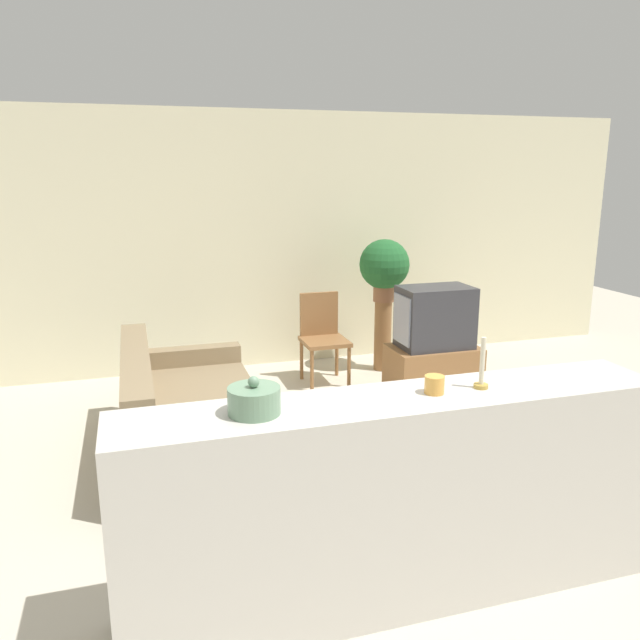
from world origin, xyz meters
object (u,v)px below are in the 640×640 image
(potted_plant, at_px, (384,266))
(decorative_bowl, at_px, (254,400))
(couch, at_px, (188,419))
(television, at_px, (435,317))
(wooden_chair, at_px, (323,333))

(potted_plant, relative_size, decorative_bowl, 2.83)
(couch, bearing_deg, television, 13.63)
(couch, distance_m, decorative_bowl, 2.13)
(potted_plant, bearing_deg, couch, -145.75)
(television, bearing_deg, couch, -166.37)
(potted_plant, distance_m, decorative_bowl, 4.00)
(decorative_bowl, bearing_deg, potted_plant, 59.25)
(couch, height_order, decorative_bowl, decorative_bowl)
(potted_plant, xyz_separation_m, decorative_bowl, (-2.04, -3.44, 0.00))
(couch, bearing_deg, decorative_bowl, -85.79)
(television, height_order, wooden_chair, television)
(television, relative_size, decorative_bowl, 2.90)
(wooden_chair, height_order, decorative_bowl, decorative_bowl)
(television, height_order, potted_plant, potted_plant)
(wooden_chair, relative_size, potted_plant, 1.37)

